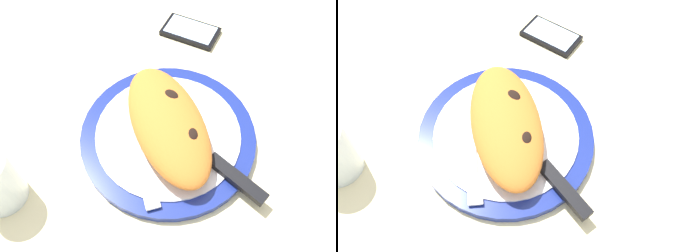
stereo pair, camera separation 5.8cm
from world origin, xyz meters
TOP-DOWN VIEW (x-y plane):
  - ground_plane at (0.00, 0.00)cm, footprint 150.00×150.00cm
  - plate at (0.00, 0.00)cm, footprint 28.69×28.69cm
  - calzone at (-0.24, 0.01)cm, footprint 24.85×13.92cm
  - fork at (3.58, -6.29)cm, footprint 17.68×5.26cm
  - knife at (9.28, 4.19)cm, footprint 23.19×9.36cm
  - smartphone at (-20.13, 15.61)cm, footprint 12.65×11.75cm

SIDE VIEW (x-z plane):
  - ground_plane at x=0.00cm, z-range -3.00..0.00cm
  - smartphone at x=-20.13cm, z-range -0.02..1.14cm
  - plate at x=0.00cm, z-range -0.04..1.79cm
  - fork at x=3.58cm, z-range 1.83..2.23cm
  - knife at x=9.28cm, z-range 1.73..2.93cm
  - calzone at x=-0.24cm, z-range 1.85..7.26cm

